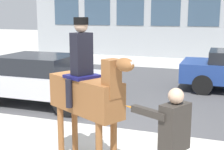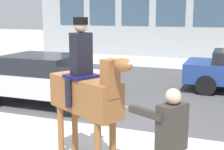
{
  "view_description": "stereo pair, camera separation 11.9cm",
  "coord_description": "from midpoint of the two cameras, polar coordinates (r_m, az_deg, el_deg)",
  "views": [
    {
      "loc": [
        2.19,
        -6.02,
        2.59
      ],
      "look_at": [
        0.37,
        -0.86,
        1.53
      ],
      "focal_mm": 50.0,
      "sensor_mm": 36.0,
      "label": 1
    },
    {
      "loc": [
        2.31,
        -5.98,
        2.59
      ],
      "look_at": [
        0.37,
        -0.86,
        1.53
      ],
      "focal_mm": 50.0,
      "sensor_mm": 36.0,
      "label": 2
    }
  ],
  "objects": [
    {
      "name": "road_surface",
      "position": [
        11.29,
        7.45,
        -2.33
      ],
      "size": [
        19.93,
        8.5,
        0.01
      ],
      "color": "#444447",
      "rests_on": "ground_plane"
    },
    {
      "name": "mounted_horse_lead",
      "position": [
        5.18,
        -5.36,
        -3.0
      ],
      "size": [
        1.78,
        1.16,
        2.55
      ],
      "rotation": [
        0.0,
        0.0,
        -0.49
      ],
      "color": "brown",
      "rests_on": "ground_plane"
    },
    {
      "name": "ground_plane",
      "position": [
        6.92,
        -1.02,
        -11.0
      ],
      "size": [
        80.0,
        80.0,
        0.0
      ],
      "primitive_type": "plane",
      "color": "#B2AFA8"
    },
    {
      "name": "street_car_near_lane",
      "position": [
        9.41,
        -13.23,
        -0.51
      ],
      "size": [
        4.05,
        1.99,
        1.43
      ],
      "color": "#B7B7BC",
      "rests_on": "ground_plane"
    },
    {
      "name": "pedestrian_bystander",
      "position": [
        4.11,
        10.22,
        -11.86
      ],
      "size": [
        0.91,
        0.46,
        1.7
      ],
      "rotation": [
        0.0,
        0.0,
        2.67
      ],
      "color": "#332D28",
      "rests_on": "ground_plane"
    }
  ]
}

